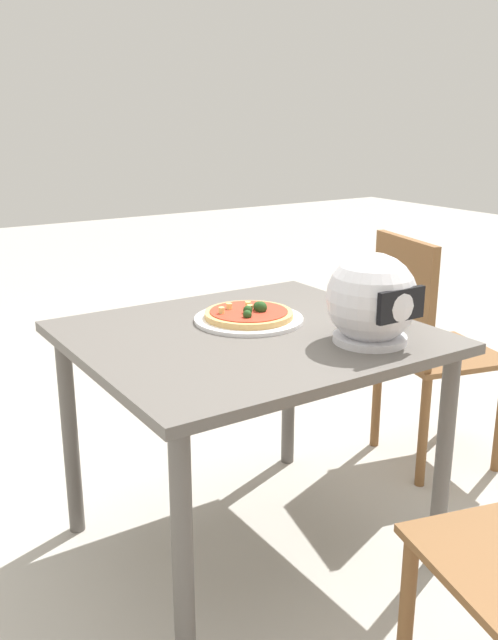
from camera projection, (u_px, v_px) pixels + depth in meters
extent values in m
plane|color=#B2ADA3|center=(249.00, 545.00, 2.19)|extent=(14.00, 14.00, 0.00)
cube|color=#5B5651|center=(249.00, 337.00, 1.99)|extent=(0.98, 0.89, 0.03)
cylinder|color=#5B5651|center=(289.00, 380.00, 2.63)|extent=(0.05, 0.05, 0.69)
cylinder|color=#5B5651|center=(70.00, 435.00, 2.18)|extent=(0.05, 0.05, 0.69)
cylinder|color=#5B5651|center=(443.00, 462.00, 2.01)|extent=(0.05, 0.05, 0.69)
cylinder|color=#5B5651|center=(183.00, 562.00, 1.56)|extent=(0.05, 0.05, 0.69)
cylinder|color=white|center=(249.00, 319.00, 2.09)|extent=(0.33, 0.33, 0.01)
cylinder|color=tan|center=(249.00, 315.00, 2.09)|extent=(0.27, 0.27, 0.02)
cylinder|color=red|center=(249.00, 311.00, 2.08)|extent=(0.24, 0.24, 0.00)
sphere|color=#234C1E|center=(248.00, 310.00, 2.06)|extent=(0.03, 0.03, 0.03)
sphere|color=#234C1E|center=(258.00, 307.00, 2.09)|extent=(0.03, 0.03, 0.03)
sphere|color=#234C1E|center=(247.00, 315.00, 2.01)|extent=(0.03, 0.03, 0.03)
sphere|color=#234C1E|center=(261.00, 307.00, 2.08)|extent=(0.04, 0.04, 0.04)
cylinder|color=#E0D172|center=(222.00, 310.00, 2.05)|extent=(0.03, 0.03, 0.02)
cylinder|color=#E0D172|center=(250.00, 307.00, 2.10)|extent=(0.02, 0.02, 0.01)
cylinder|color=#E0D172|center=(229.00, 306.00, 2.10)|extent=(0.02, 0.02, 0.02)
cylinder|color=#E0D172|center=(248.00, 304.00, 2.12)|extent=(0.02, 0.02, 0.02)
sphere|color=silver|center=(372.00, 298.00, 1.87)|extent=(0.25, 0.25, 0.25)
cylinder|color=silver|center=(370.00, 338.00, 1.90)|extent=(0.21, 0.21, 0.02)
cube|color=black|center=(401.00, 305.00, 1.78)|extent=(0.16, 0.02, 0.09)
cylinder|color=silver|center=(396.00, 305.00, 2.05)|extent=(0.07, 0.07, 0.12)
cube|color=brown|center=(441.00, 354.00, 2.63)|extent=(0.48, 0.48, 0.02)
cube|color=brown|center=(403.00, 299.00, 2.51)|extent=(0.12, 0.38, 0.45)
cylinder|color=brown|center=(448.00, 387.00, 2.90)|extent=(0.04, 0.04, 0.43)
cylinder|color=brown|center=(377.00, 397.00, 2.80)|extent=(0.04, 0.04, 0.43)
cylinder|color=brown|center=(423.00, 432.00, 2.49)|extent=(0.04, 0.04, 0.43)
cylinder|color=brown|center=(406.00, 618.00, 1.57)|extent=(0.04, 0.04, 0.43)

